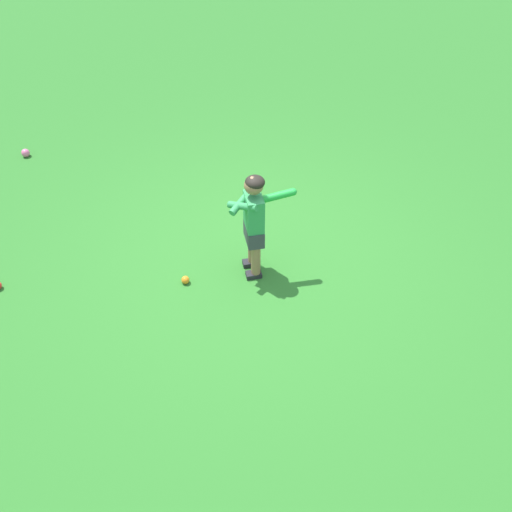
% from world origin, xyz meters
% --- Properties ---
extents(ground_plane, '(40.00, 40.00, 0.00)m').
position_xyz_m(ground_plane, '(0.00, 0.00, 0.00)').
color(ground_plane, '#2D7528').
extents(child_batter, '(0.63, 0.32, 1.08)m').
position_xyz_m(child_batter, '(-0.01, 0.21, 0.65)').
color(child_batter, '#232328').
rests_on(child_batter, ground).
extents(play_ball_by_bucket, '(0.08, 0.08, 0.08)m').
position_xyz_m(play_ball_by_bucket, '(0.65, 0.35, 0.04)').
color(play_ball_by_bucket, orange).
rests_on(play_ball_by_bucket, ground).
extents(play_ball_near_batter, '(0.10, 0.10, 0.10)m').
position_xyz_m(play_ball_near_batter, '(2.76, -2.10, 0.05)').
color(play_ball_near_batter, pink).
rests_on(play_ball_near_batter, ground).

